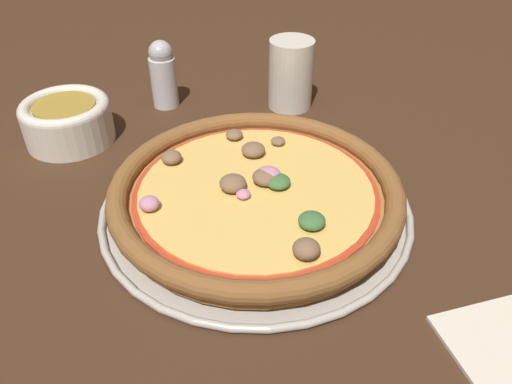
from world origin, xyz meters
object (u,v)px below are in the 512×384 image
Objects in this scene: bowl_near at (67,119)px; drinking_cup at (291,74)px; pizza_tray at (256,206)px; pizza at (256,191)px; fork at (498,382)px; pepper_shaker at (163,74)px.

drinking_cup is (0.17, 0.29, 0.02)m from bowl_near.
pizza reaches higher than pizza_tray.
bowl_near is 1.15× the size of drinking_cup.
drinking_cup is at bearing 119.66° from pizza.
fork is (0.43, -0.27, -0.05)m from drinking_cup.
pizza_tray is at bearing -0.11° from pizza.
bowl_near is 0.33m from drinking_cup.
pizza_tray is 0.31m from pepper_shaker.
drinking_cup is 1.01× the size of pepper_shaker.
drinking_cup is (-0.13, 0.23, 0.05)m from pizza_tray.
pizza is 2.76× the size of bowl_near.
pizza_tray is at bearing -20.55° from pepper_shaker.
pizza is 3.16× the size of drinking_cup.
drinking_cup is 0.66× the size of fork.
fork is (0.30, -0.04, -0.02)m from pizza.
drinking_cup reaches higher than pizza_tray.
pizza_tray is 3.43× the size of pepper_shaker.
bowl_near is at bearing -169.89° from pizza_tray.
pizza is (-0.00, 0.00, 0.02)m from pizza_tray.
pizza_tray is at bearing 10.11° from bowl_near.
pizza is 0.30m from pepper_shaker.
pizza_tray is 0.02m from pizza.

